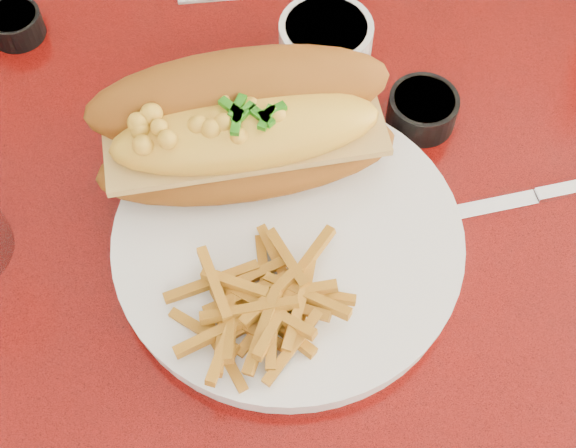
{
  "coord_description": "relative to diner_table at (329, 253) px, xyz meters",
  "views": [
    {
      "loc": [
        -0.08,
        -0.4,
        1.35
      ],
      "look_at": [
        -0.05,
        -0.08,
        0.81
      ],
      "focal_mm": 50.0,
      "sensor_mm": 36.0,
      "label": 1
    }
  ],
  "objects": [
    {
      "name": "ground",
      "position": [
        0.0,
        0.0,
        -0.61
      ],
      "size": [
        8.0,
        8.0,
        0.0
      ],
      "primitive_type": "plane",
      "color": "beige",
      "rests_on": "ground"
    },
    {
      "name": "diner_table",
      "position": [
        0.0,
        0.0,
        0.0
      ],
      "size": [
        1.23,
        0.83,
        0.77
      ],
      "color": "red",
      "rests_on": "ground"
    },
    {
      "name": "dinner_plate",
      "position": [
        -0.05,
        -0.08,
        0.17
      ],
      "size": [
        0.33,
        0.33,
        0.02
      ],
      "rotation": [
        0.0,
        0.0,
        0.17
      ],
      "color": "white",
      "rests_on": "diner_table"
    },
    {
      "name": "mac_hoagie",
      "position": [
        -0.08,
        -0.0,
        0.23
      ],
      "size": [
        0.26,
        0.14,
        0.11
      ],
      "rotation": [
        0.0,
        0.0,
        0.08
      ],
      "color": "#965418",
      "rests_on": "dinner_plate"
    },
    {
      "name": "fries_pile",
      "position": [
        -0.08,
        -0.14,
        0.2
      ],
      "size": [
        0.11,
        0.1,
        0.03
      ],
      "primitive_type": null,
      "rotation": [
        0.0,
        0.0,
        -0.06
      ],
      "color": "orange",
      "rests_on": "dinner_plate"
    },
    {
      "name": "fork",
      "position": [
        -0.02,
        -0.03,
        0.18
      ],
      "size": [
        0.02,
        0.14,
        0.0
      ],
      "rotation": [
        0.0,
        0.0,
        1.65
      ],
      "color": "silver",
      "rests_on": "dinner_plate"
    },
    {
      "name": "gravy_ramekin",
      "position": [
        0.0,
        0.12,
        0.19
      ],
      "size": [
        0.1,
        0.1,
        0.05
      ],
      "rotation": [
        0.0,
        0.0,
        0.2
      ],
      "color": "white",
      "rests_on": "diner_table"
    },
    {
      "name": "sauce_cup_left",
      "position": [
        -0.29,
        0.19,
        0.18
      ],
      "size": [
        0.07,
        0.07,
        0.03
      ],
      "rotation": [
        0.0,
        0.0,
        0.42
      ],
      "color": "black",
      "rests_on": "diner_table"
    },
    {
      "name": "sauce_cup_right",
      "position": [
        0.08,
        0.04,
        0.18
      ],
      "size": [
        0.08,
        0.08,
        0.03
      ],
      "rotation": [
        0.0,
        0.0,
        0.39
      ],
      "color": "black",
      "rests_on": "diner_table"
    },
    {
      "name": "knife",
      "position": [
        0.16,
        -0.05,
        0.16
      ],
      "size": [
        0.18,
        0.04,
        0.01
      ],
      "rotation": [
        0.0,
        0.0,
        0.13
      ],
      "color": "silver",
      "rests_on": "diner_table"
    }
  ]
}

